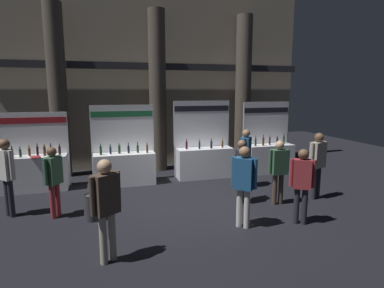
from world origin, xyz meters
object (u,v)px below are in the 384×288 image
exhibitor_booth_1 (125,165)px  visitor_1 (302,180)px  exhibitor_booth_3 (269,155)px  visitor_5 (318,159)px  visitor_6 (244,179)px  visitor_2 (279,166)px  trash_bin (92,207)px  exhibitor_booth_2 (204,159)px  visitor_0 (246,153)px  visitor_8 (7,171)px  visitor_3 (106,201)px  visitor_7 (241,166)px  visitor_4 (53,176)px  exhibitor_booth_0 (35,170)px

exhibitor_booth_1 → visitor_1: size_ratio=1.47×
visitor_1 → exhibitor_booth_3: bearing=-79.0°
visitor_5 → visitor_6: visitor_5 is taller
visitor_2 → visitor_5: (1.22, 0.10, 0.09)m
trash_bin → visitor_2: (4.57, -0.23, 0.70)m
exhibitor_booth_1 → exhibitor_booth_3: exhibitor_booth_3 is taller
exhibitor_booth_2 → visitor_0: 1.69m
visitor_6 → exhibitor_booth_2: bearing=-51.9°
exhibitor_booth_2 → visitor_1: 4.32m
visitor_0 → visitor_2: visitor_0 is taller
trash_bin → exhibitor_booth_2: bearing=37.8°
visitor_1 → visitor_8: size_ratio=0.92×
visitor_0 → visitor_6: same height
exhibitor_booth_1 → visitor_3: bearing=-97.5°
visitor_3 → visitor_6: visitor_3 is taller
visitor_1 → visitor_3: (-4.08, -0.49, 0.10)m
visitor_2 → visitor_5: bearing=-173.9°
visitor_0 → visitor_1: bearing=39.3°
exhibitor_booth_3 → visitor_5: (-0.19, -2.91, 0.47)m
visitor_5 → visitor_7: 2.11m
visitor_2 → visitor_5: size_ratio=0.92×
visitor_1 → visitor_4: bearing=11.7°
trash_bin → exhibitor_booth_1: bearing=70.9°
visitor_0 → visitor_6: size_ratio=1.00×
exhibitor_booth_1 → exhibitor_booth_2: 2.64m
visitor_0 → visitor_7: 1.44m
exhibitor_booth_2 → trash_bin: exhibitor_booth_2 is taller
exhibitor_booth_0 → exhibitor_booth_2: size_ratio=0.89×
visitor_4 → visitor_5: 6.63m
visitor_2 → visitor_6: visitor_6 is taller
visitor_2 → visitor_7: visitor_7 is taller
trash_bin → exhibitor_booth_3: bearing=24.9°
visitor_5 → visitor_8: (-7.63, 0.86, -0.01)m
visitor_6 → visitor_2: bearing=-99.9°
visitor_4 → visitor_7: bearing=-60.9°
visitor_5 → visitor_6: (-2.68, -1.16, -0.03)m
visitor_3 → visitor_4: 2.61m
exhibitor_booth_1 → visitor_3: exhibitor_booth_1 is taller
trash_bin → visitor_2: bearing=-2.9°
exhibitor_booth_3 → visitor_4: 7.20m
visitor_3 → visitor_5: visitor_5 is taller
exhibitor_booth_0 → visitor_0: 6.21m
visitor_0 → visitor_2: size_ratio=1.06×
visitor_8 → visitor_3: bearing=-5.0°
exhibitor_booth_1 → visitor_2: 4.66m
trash_bin → visitor_3: bearing=-80.9°
exhibitor_booth_0 → exhibitor_booth_3: (7.62, 0.06, 0.01)m
visitor_4 → exhibitor_booth_3: bearing=-37.9°
visitor_2 → visitor_5: visitor_5 is taller
exhibitor_booth_2 → visitor_0: exhibitor_booth_2 is taller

